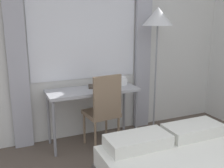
{
  "coord_description": "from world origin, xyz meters",
  "views": [
    {
      "loc": [
        -1.27,
        -0.53,
        1.68
      ],
      "look_at": [
        -0.07,
        2.26,
        0.91
      ],
      "focal_mm": 42.0,
      "sensor_mm": 36.0,
      "label": 1
    }
  ],
  "objects_px": {
    "desk": "(92,94)",
    "desk_chair": "(104,108)",
    "book": "(98,86)",
    "standing_lamp": "(158,26)",
    "telephone": "(120,81)"
  },
  "relations": [
    {
      "from": "desk",
      "to": "desk_chair",
      "type": "xyz_separation_m",
      "value": [
        0.07,
        -0.22,
        -0.13
      ]
    },
    {
      "from": "desk",
      "to": "book",
      "type": "xyz_separation_m",
      "value": [
        0.11,
        0.07,
        0.09
      ]
    },
    {
      "from": "desk",
      "to": "book",
      "type": "distance_m",
      "value": 0.16
    },
    {
      "from": "desk_chair",
      "to": "standing_lamp",
      "type": "bearing_deg",
      "value": 1.73
    },
    {
      "from": "standing_lamp",
      "to": "desk",
      "type": "bearing_deg",
      "value": 173.67
    },
    {
      "from": "desk",
      "to": "standing_lamp",
      "type": "distance_m",
      "value": 1.28
    },
    {
      "from": "desk_chair",
      "to": "standing_lamp",
      "type": "height_order",
      "value": "standing_lamp"
    },
    {
      "from": "desk_chair",
      "to": "standing_lamp",
      "type": "xyz_separation_m",
      "value": [
        0.84,
        0.12,
        1.02
      ]
    },
    {
      "from": "standing_lamp",
      "to": "telephone",
      "type": "xyz_separation_m",
      "value": [
        -0.47,
        0.19,
        -0.76
      ]
    },
    {
      "from": "standing_lamp",
      "to": "telephone",
      "type": "bearing_deg",
      "value": 157.87
    },
    {
      "from": "desk",
      "to": "telephone",
      "type": "bearing_deg",
      "value": 11.34
    },
    {
      "from": "telephone",
      "to": "book",
      "type": "xyz_separation_m",
      "value": [
        -0.33,
        -0.02,
        -0.04
      ]
    },
    {
      "from": "desk_chair",
      "to": "telephone",
      "type": "xyz_separation_m",
      "value": [
        0.37,
        0.31,
        0.26
      ]
    },
    {
      "from": "book",
      "to": "standing_lamp",
      "type": "bearing_deg",
      "value": -11.87
    },
    {
      "from": "standing_lamp",
      "to": "telephone",
      "type": "relative_size",
      "value": 9.83
    }
  ]
}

